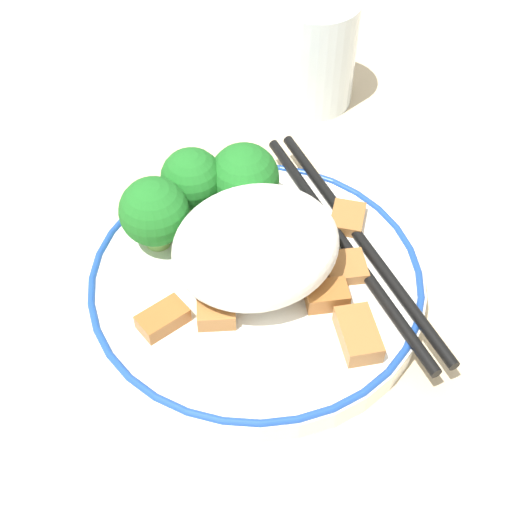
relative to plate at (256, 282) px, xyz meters
name	(u,v)px	position (x,y,z in m)	size (l,w,h in m)	color
ground_plane	(256,291)	(0.00, 0.00, -0.01)	(3.00, 3.00, 0.00)	#C6B28E
plate	(256,282)	(0.00, 0.00, 0.00)	(0.23, 0.23, 0.02)	white
rice_mound	(257,246)	(0.00, 0.00, 0.04)	(0.11, 0.10, 0.06)	white
broccoli_back_left	(244,178)	(0.02, 0.06, 0.04)	(0.05, 0.05, 0.05)	#7FB756
broccoli_back_center	(192,180)	(-0.02, 0.07, 0.04)	(0.04, 0.04, 0.05)	#7FB756
broccoli_back_right	(154,212)	(-0.05, 0.06, 0.04)	(0.05, 0.05, 0.05)	#7FB756
meat_near_front	(327,296)	(0.03, -0.04, 0.01)	(0.03, 0.03, 0.01)	#995B28
meat_near_left	(163,319)	(-0.07, -0.01, 0.01)	(0.03, 0.03, 0.01)	#995B28
meat_near_right	(346,267)	(0.06, -0.02, 0.01)	(0.03, 0.03, 0.01)	#9E6633
meat_near_back	(358,334)	(0.04, -0.07, 0.01)	(0.03, 0.04, 0.01)	#9E6633
meat_on_rice_edge	(348,218)	(0.08, 0.02, 0.01)	(0.04, 0.04, 0.01)	#9E6633
meat_mid_left	(216,311)	(-0.04, -0.02, 0.01)	(0.03, 0.03, 0.01)	#9E6633
chopsticks	(350,237)	(0.07, 0.00, 0.01)	(0.02, 0.23, 0.01)	black
drinking_glass	(314,52)	(0.13, 0.18, 0.04)	(0.07, 0.07, 0.09)	silver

